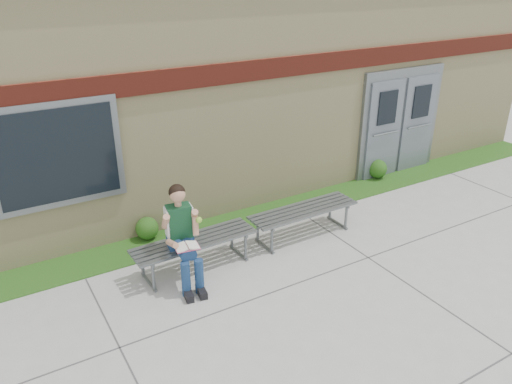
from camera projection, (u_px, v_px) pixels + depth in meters
ground at (339, 293)px, 7.05m from camera, size 80.00×80.00×0.00m
grass_strip at (248, 219)px, 9.08m from camera, size 16.00×0.80×0.02m
school_building at (170, 72)px, 10.86m from camera, size 16.20×6.22×4.20m
bench_left at (195, 246)px, 7.48m from camera, size 1.92×0.59×0.49m
bench_right at (303, 215)px, 8.41m from camera, size 1.94×0.56×0.50m
girl at (183, 234)px, 7.03m from camera, size 0.53×0.92×1.47m
shrub_mid at (147, 228)px, 8.35m from camera, size 0.38×0.38×0.38m
shrub_east at (377, 169)px, 10.76m from camera, size 0.41×0.41×0.41m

